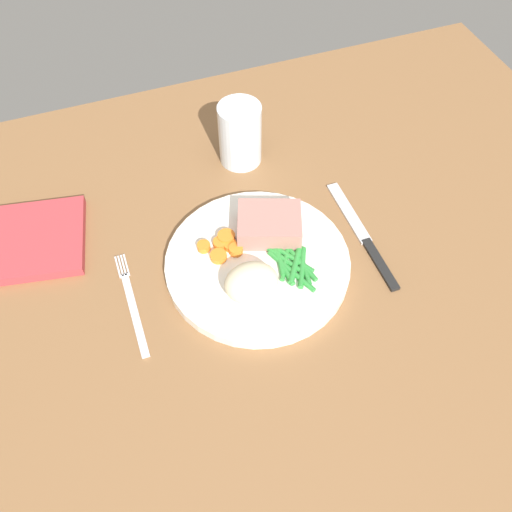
{
  "coord_description": "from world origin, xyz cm",
  "views": [
    {
      "loc": [
        -14.79,
        -38.63,
        63.28
      ],
      "look_at": [
        -0.23,
        1.76,
        4.6
      ],
      "focal_mm": 38.11,
      "sensor_mm": 36.0,
      "label": 1
    }
  ],
  "objects_px": {
    "dinner_plate": "(256,264)",
    "knife": "(363,236)",
    "fork": "(132,304)",
    "water_glass": "(240,137)",
    "meat_portion": "(269,225)",
    "napkin": "(34,240)"
  },
  "relations": [
    {
      "from": "meat_portion",
      "to": "water_glass",
      "type": "bearing_deg",
      "value": 84.78
    },
    {
      "from": "knife",
      "to": "meat_portion",
      "type": "bearing_deg",
      "value": 158.51
    },
    {
      "from": "dinner_plate",
      "to": "meat_portion",
      "type": "height_order",
      "value": "meat_portion"
    },
    {
      "from": "dinner_plate",
      "to": "meat_portion",
      "type": "distance_m",
      "value": 0.06
    },
    {
      "from": "knife",
      "to": "fork",
      "type": "bearing_deg",
      "value": 176.82
    },
    {
      "from": "meat_portion",
      "to": "knife",
      "type": "xyz_separation_m",
      "value": [
        0.13,
        -0.04,
        -0.03
      ]
    },
    {
      "from": "meat_portion",
      "to": "knife",
      "type": "distance_m",
      "value": 0.14
    },
    {
      "from": "dinner_plate",
      "to": "knife",
      "type": "height_order",
      "value": "dinner_plate"
    },
    {
      "from": "fork",
      "to": "knife",
      "type": "relative_size",
      "value": 0.81
    },
    {
      "from": "knife",
      "to": "water_glass",
      "type": "distance_m",
      "value": 0.24
    },
    {
      "from": "dinner_plate",
      "to": "water_glass",
      "type": "bearing_deg",
      "value": 76.71
    },
    {
      "from": "knife",
      "to": "napkin",
      "type": "relative_size",
      "value": 1.48
    },
    {
      "from": "napkin",
      "to": "meat_portion",
      "type": "bearing_deg",
      "value": -18.61
    },
    {
      "from": "dinner_plate",
      "to": "knife",
      "type": "xyz_separation_m",
      "value": [
        0.16,
        -0.0,
        -0.01
      ]
    },
    {
      "from": "dinner_plate",
      "to": "fork",
      "type": "xyz_separation_m",
      "value": [
        -0.17,
        -0.0,
        -0.01
      ]
    },
    {
      "from": "meat_portion",
      "to": "fork",
      "type": "distance_m",
      "value": 0.21
    },
    {
      "from": "dinner_plate",
      "to": "napkin",
      "type": "relative_size",
      "value": 1.83
    },
    {
      "from": "meat_portion",
      "to": "dinner_plate",
      "type": "bearing_deg",
      "value": -130.6
    },
    {
      "from": "fork",
      "to": "napkin",
      "type": "relative_size",
      "value": 1.2
    },
    {
      "from": "knife",
      "to": "napkin",
      "type": "xyz_separation_m",
      "value": [
        -0.44,
        0.15,
        0.01
      ]
    },
    {
      "from": "dinner_plate",
      "to": "fork",
      "type": "height_order",
      "value": "dinner_plate"
    },
    {
      "from": "fork",
      "to": "water_glass",
      "type": "height_order",
      "value": "water_glass"
    }
  ]
}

